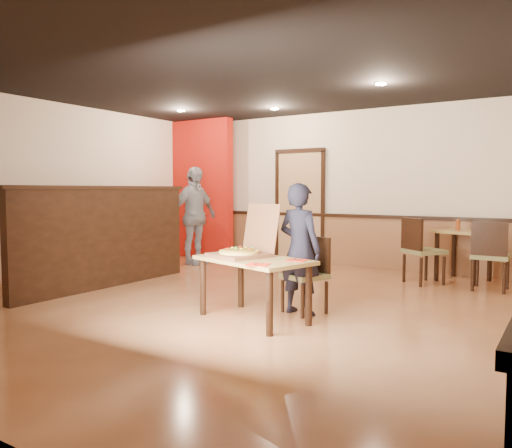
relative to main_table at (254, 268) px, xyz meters
The scene contains 24 objects.
floor 1.10m from the main_table, 142.14° to the left, with size 7.00×7.00×0.00m, color #C77D4D.
ceiling 2.43m from the main_table, 142.14° to the left, with size 7.00×7.00×0.00m, color black.
wall_back 4.23m from the main_table, 100.38° to the left, with size 7.00×7.00×0.00m, color beige.
wall_left 4.37m from the main_table, behind, with size 7.00×7.00×0.00m, color beige.
wainscot_back 4.12m from the main_table, 100.45° to the left, with size 7.00×0.04×0.90m, color #905D39.
chair_rail_back 4.12m from the main_table, 100.50° to the left, with size 7.00×0.06×0.06m, color black.
back_door 4.35m from the main_table, 110.95° to the left, with size 0.90×0.06×2.10m, color tan.
booth_partition 2.78m from the main_table, behind, with size 0.20×3.10×1.44m.
red_accent_panel 5.18m from the main_table, 135.53° to the left, with size 1.60×0.20×2.78m, color #A6140B.
spot_a 4.46m from the main_table, 142.00° to the left, with size 0.14×0.14×0.02m, color #FFF0B2.
spot_b 4.10m from the main_table, 116.67° to the left, with size 0.14×0.14×0.02m, color #FFF0B2.
spot_c 3.11m from the main_table, 72.59° to the left, with size 0.14×0.14×0.02m, color #FFF0B2.
main_table is the anchor object (origin of this frame).
diner_chair 0.72m from the main_table, 61.25° to the left, with size 0.55×0.55×0.86m.
side_chair_left 3.18m from the main_table, 72.22° to the left, with size 0.68×0.68×0.98m.
side_chair_right 3.57m from the main_table, 57.54° to the left, with size 0.47×0.47×0.95m.
side_table 3.92m from the main_table, 68.03° to the left, with size 0.89×0.89×0.78m.
diner 0.60m from the main_table, 58.80° to the left, with size 0.54×0.35×1.46m, color black.
passerby 4.17m from the main_table, 138.17° to the left, with size 1.06×0.44×1.82m, color gray.
pizza_box 0.25m from the main_table, 161.31° to the left, with size 0.70×0.76×0.57m.
pizza 0.25m from the main_table, behind, with size 0.43×0.43×0.03m, color #EAC455.
napkin_near 0.48m from the main_table, 52.38° to the right, with size 0.26×0.26×0.01m.
napkin_far 0.49m from the main_table, 11.68° to the left, with size 0.22×0.22×0.01m.
condiment 3.81m from the main_table, 68.44° to the left, with size 0.07×0.07×0.17m, color brown.
Camera 1 is at (3.59, -5.00, 1.40)m, focal length 35.00 mm.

